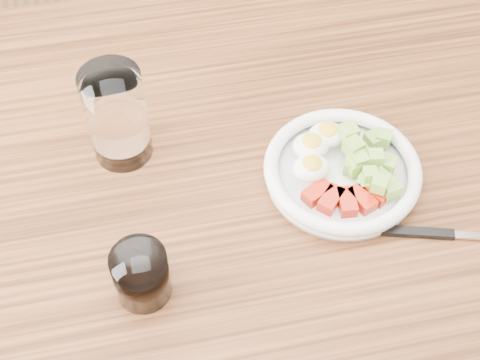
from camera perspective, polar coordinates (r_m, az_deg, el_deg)
The scene contains 5 objects.
dining_table at distance 0.94m, azimuth 0.72°, elevation -5.16°, with size 1.50×0.90×0.77m.
bowl at distance 0.87m, azimuth 8.69°, elevation 0.94°, with size 0.20×0.20×0.05m.
fork at distance 0.86m, azimuth 16.55°, elevation -4.42°, with size 0.18×0.07×0.01m.
water_glass at distance 0.87m, azimuth -10.47°, elevation 5.39°, with size 0.08×0.08×0.14m, color white.
coffee_glass at distance 0.77m, azimuth -8.42°, elevation -8.02°, with size 0.06×0.06×0.07m.
Camera 1 is at (-0.11, -0.48, 1.47)m, focal length 50.00 mm.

